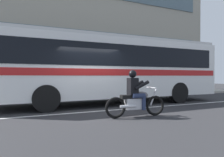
% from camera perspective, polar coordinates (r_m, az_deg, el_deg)
% --- Properties ---
extents(ground_plane, '(60.00, 60.00, 0.00)m').
position_cam_1_polar(ground_plane, '(8.38, -6.08, -8.68)').
color(ground_plane, '#2B2B2D').
extents(sidewalk_curb, '(28.00, 3.80, 0.15)m').
position_cam_1_polar(sidewalk_curb, '(13.28, -12.99, -4.90)').
color(sidewalk_curb, '#A39E93').
rests_on(sidewalk_curb, ground_plane).
extents(lane_center_stripe, '(26.60, 0.14, 0.01)m').
position_cam_1_polar(lane_center_stripe, '(7.82, -4.69, -9.32)').
color(lane_center_stripe, silver).
rests_on(lane_center_stripe, ground_plane).
extents(office_building_facade, '(28.00, 0.89, 11.98)m').
position_cam_1_polar(office_building_facade, '(16.15, -14.71, 17.34)').
color(office_building_facade, gray).
rests_on(office_building_facade, ground_plane).
extents(transit_bus, '(11.06, 2.65, 3.22)m').
position_cam_1_polar(transit_bus, '(10.01, 0.88, 3.66)').
color(transit_bus, white).
rests_on(transit_bus, ground_plane).
extents(motorcycle_with_rider, '(2.14, 0.65, 1.56)m').
position_cam_1_polar(motorcycle_with_rider, '(6.72, 6.74, -5.37)').
color(motorcycle_with_rider, black).
rests_on(motorcycle_with_rider, ground_plane).
extents(fire_hydrant, '(0.22, 0.30, 0.75)m').
position_cam_1_polar(fire_hydrant, '(12.16, -18.59, -3.34)').
color(fire_hydrant, '#4C8C3F').
rests_on(fire_hydrant, sidewalk_curb).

